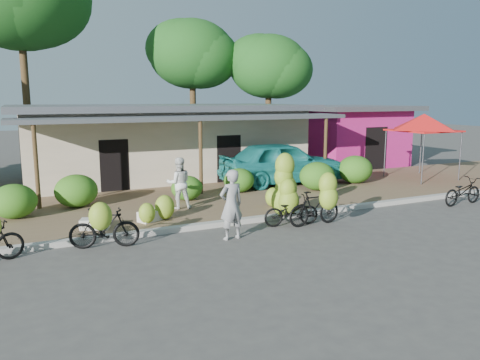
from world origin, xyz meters
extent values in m
plane|color=#484543|center=(0.00, 0.00, 0.00)|extent=(100.00, 100.00, 0.00)
cube|color=brown|center=(0.00, 5.00, 0.06)|extent=(60.00, 6.00, 0.12)
cube|color=#A8A399|center=(0.00, 2.00, 0.07)|extent=(60.00, 0.25, 0.15)
cube|color=beige|center=(0.00, 11.00, 1.55)|extent=(12.00, 6.00, 3.10)
cube|color=slate|center=(0.00, 11.00, 3.23)|extent=(13.00, 7.00, 0.25)
cube|color=black|center=(0.00, 8.05, 1.10)|extent=(1.40, 0.12, 2.20)
cube|color=slate|center=(0.00, 7.00, 2.90)|extent=(13.00, 2.00, 0.15)
cylinder|color=brown|center=(-5.60, 6.10, 1.43)|extent=(0.14, 0.14, 2.85)
cylinder|color=brown|center=(0.00, 6.10, 1.43)|extent=(0.14, 0.14, 2.85)
cylinder|color=brown|center=(5.60, 6.10, 1.43)|extent=(0.14, 0.14, 2.85)
cube|color=#C21D73|center=(10.50, 11.00, 1.50)|extent=(5.00, 5.00, 3.00)
cube|color=slate|center=(10.50, 11.00, 3.12)|extent=(6.00, 6.00, 0.25)
cube|color=black|center=(10.50, 8.55, 1.10)|extent=(1.40, 0.12, 2.20)
cylinder|color=brown|center=(-5.50, 16.00, 4.54)|extent=(0.36, 0.36, 9.08)
cylinder|color=brown|center=(3.50, 16.50, 3.27)|extent=(0.36, 0.36, 6.55)
ellipsoid|color=#114717|center=(3.50, 16.50, 6.18)|extent=(5.00, 5.00, 4.00)
ellipsoid|color=#114717|center=(3.00, 16.80, 6.48)|extent=(4.25, 4.25, 3.40)
cylinder|color=brown|center=(7.50, 14.50, 2.90)|extent=(0.36, 0.36, 5.80)
ellipsoid|color=#114717|center=(7.50, 14.50, 5.47)|extent=(4.60, 4.60, 3.68)
ellipsoid|color=#114717|center=(7.00, 14.80, 5.77)|extent=(3.91, 3.91, 3.13)
ellipsoid|color=#255C15|center=(-6.32, 5.05, 0.63)|extent=(1.32, 1.19, 1.03)
ellipsoid|color=#255C15|center=(-4.47, 5.80, 0.66)|extent=(1.38, 1.24, 1.08)
ellipsoid|color=#255C15|center=(-0.86, 5.24, 0.55)|extent=(1.11, 1.00, 0.86)
ellipsoid|color=#255C15|center=(1.38, 5.71, 0.58)|extent=(1.18, 1.06, 0.92)
ellipsoid|color=#255C15|center=(4.30, 4.80, 0.67)|extent=(1.41, 1.27, 1.10)
ellipsoid|color=#255C15|center=(6.63, 5.38, 0.70)|extent=(1.49, 1.34, 1.16)
cylinder|color=#59595E|center=(8.93, 3.94, 1.17)|extent=(0.05, 0.05, 2.10)
cylinder|color=#59595E|center=(11.13, 3.94, 1.17)|extent=(0.05, 0.05, 2.10)
cylinder|color=#59595E|center=(8.93, 6.14, 1.17)|extent=(0.05, 0.05, 2.10)
cylinder|color=#59595E|center=(11.13, 6.14, 1.17)|extent=(0.05, 0.05, 2.10)
cube|color=red|center=(10.03, 5.04, 2.25)|extent=(2.40, 2.40, 0.06)
cone|color=red|center=(10.03, 5.04, 2.63)|extent=(3.50, 3.50, 0.70)
imported|color=black|center=(-4.33, 1.41, 0.51)|extent=(1.76, 0.90, 1.02)
ellipsoid|color=#8AA228|center=(-4.50, 0.78, 0.97)|extent=(0.53, 0.45, 0.66)
imported|color=black|center=(0.89, 1.18, 0.43)|extent=(1.72, 0.83, 0.87)
ellipsoid|color=#8AA228|center=(0.93, 1.73, 0.63)|extent=(0.71, 0.61, 0.89)
ellipsoid|color=#8AA228|center=(1.03, 1.71, 0.98)|extent=(0.68, 0.58, 0.85)
ellipsoid|color=#8AA228|center=(0.95, 1.72, 1.35)|extent=(0.58, 0.49, 0.72)
ellipsoid|color=#8AA228|center=(0.98, 1.72, 1.69)|extent=(0.60, 0.51, 0.75)
ellipsoid|color=#8AA228|center=(0.93, 1.37, 0.67)|extent=(0.63, 0.54, 0.79)
ellipsoid|color=#8AA228|center=(0.89, 1.38, 1.04)|extent=(0.50, 0.42, 0.62)
imported|color=black|center=(1.52, 0.92, 0.51)|extent=(1.71, 0.49, 1.02)
ellipsoid|color=#8AA228|center=(1.52, 0.27, 0.94)|extent=(0.55, 0.46, 0.68)
ellipsoid|color=#8AA228|center=(1.52, 0.32, 1.31)|extent=(0.53, 0.45, 0.67)
imported|color=black|center=(7.66, 0.92, 0.47)|extent=(1.83, 0.74, 0.94)
ellipsoid|color=#8AA228|center=(-2.92, 2.78, 0.42)|extent=(0.48, 0.40, 0.59)
ellipsoid|color=#8AA228|center=(-2.33, 3.00, 0.48)|extent=(0.58, 0.49, 0.73)
ellipsoid|color=#8AA228|center=(1.36, 3.08, 0.44)|extent=(0.51, 0.43, 0.64)
cube|color=silver|center=(-2.69, 3.04, 0.27)|extent=(0.94, 0.74, 0.30)
cube|color=silver|center=(-4.35, 2.84, 0.26)|extent=(0.84, 0.62, 0.28)
imported|color=gray|center=(-1.22, 0.72, 0.92)|extent=(0.72, 0.52, 1.85)
imported|color=silver|center=(-1.50, 4.17, 0.95)|extent=(0.89, 0.74, 1.66)
imported|color=#1C7E7B|center=(3.77, 6.56, 1.01)|extent=(5.34, 2.38, 1.78)
camera|label=1|loc=(-6.11, -10.02, 3.63)|focal=35.00mm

